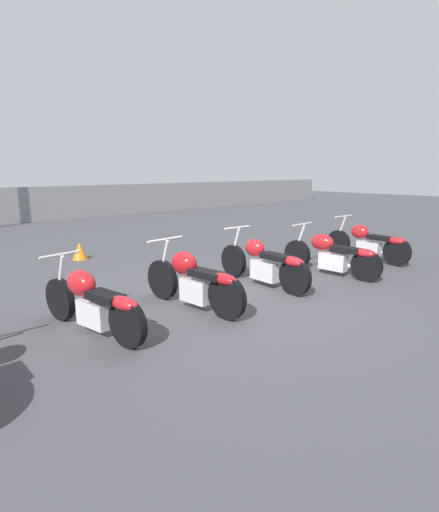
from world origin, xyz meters
TOP-DOWN VIEW (x-y plane):
  - ground_plane at (0.00, 0.00)m, footprint 60.00×60.00m
  - fence_back at (0.00, 12.31)m, footprint 40.00×0.04m
  - motorcycle_slot_1 at (-2.29, 0.26)m, footprint 0.63×2.01m
  - motorcycle_slot_2 at (-0.77, 0.11)m, footprint 0.69×2.01m
  - motorcycle_slot_3 at (0.92, 0.20)m, footprint 0.62×2.16m
  - motorcycle_slot_4 at (2.50, -0.19)m, footprint 0.66×2.12m
  - motorcycle_slot_5 at (4.22, -0.06)m, footprint 0.67×2.08m
  - traffic_cone_near at (-0.58, 4.54)m, footprint 0.35×0.35m

SIDE VIEW (x-z plane):
  - ground_plane at x=0.00m, z-range 0.00..0.00m
  - traffic_cone_near at x=-0.58m, z-range 0.00..0.40m
  - motorcycle_slot_4 at x=2.50m, z-range -0.07..0.89m
  - motorcycle_slot_5 at x=4.22m, z-range -0.08..0.90m
  - motorcycle_slot_1 at x=-2.29m, z-range -0.06..0.89m
  - motorcycle_slot_3 at x=0.92m, z-range -0.08..0.91m
  - motorcycle_slot_2 at x=-0.77m, z-range -0.06..0.94m
  - fence_back at x=0.00m, z-range 0.00..1.39m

